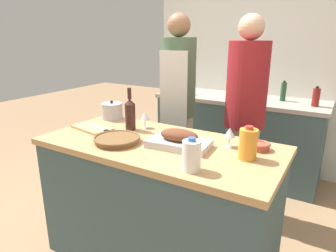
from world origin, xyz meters
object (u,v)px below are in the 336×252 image
object	(u,v)px
condiment_bottle_tall	(283,92)
milk_jug	(191,156)
condiment_bottle_extra	(316,97)
person_cook_guest	(245,111)
wine_glass_right	(230,133)
person_cook_aproned	(178,101)
juice_jug	(248,144)
mixing_bowl	(260,146)
stock_pot	(112,111)
wicker_basket	(117,139)
condiment_bottle_short	(188,87)
roasting_pan	(179,140)
knife_chef	(104,129)
cutting_board	(92,128)
wine_bottle_green	(130,114)
wine_glass_left	(145,116)

from	to	relation	value
condiment_bottle_tall	milk_jug	bearing A→B (deg)	-92.06
condiment_bottle_extra	person_cook_guest	distance (m)	0.86
wine_glass_right	person_cook_aproned	distance (m)	0.98
condiment_bottle_extra	juice_jug	bearing A→B (deg)	-96.83
mixing_bowl	condiment_bottle_extra	distance (m)	1.37
stock_pot	wicker_basket	bearing A→B (deg)	-46.12
condiment_bottle_short	milk_jug	bearing A→B (deg)	-62.06
stock_pot	condiment_bottle_extra	xyz separation A→B (m)	(1.37, 1.28, 0.03)
roasting_pan	knife_chef	bearing A→B (deg)	-178.25
stock_pot	wine_glass_right	distance (m)	1.05
roasting_pan	milk_jug	distance (m)	0.33
stock_pot	condiment_bottle_short	bearing A→B (deg)	86.59
juice_jug	condiment_bottle_extra	distance (m)	1.54
knife_chef	condiment_bottle_tall	size ratio (longest dim) A/B	1.40
condiment_bottle_short	person_cook_guest	xyz separation A→B (m)	(0.85, -0.64, -0.02)
roasting_pan	person_cook_aproned	world-z (taller)	person_cook_aproned
cutting_board	condiment_bottle_tall	distance (m)	1.95
wine_bottle_green	milk_jug	bearing A→B (deg)	-29.34
knife_chef	person_cook_aproned	world-z (taller)	person_cook_aproned
condiment_bottle_tall	condiment_bottle_extra	world-z (taller)	condiment_bottle_tall
wine_glass_left	knife_chef	xyz separation A→B (m)	(-0.19, -0.24, -0.07)
cutting_board	condiment_bottle_extra	size ratio (longest dim) A/B	1.79
condiment_bottle_short	person_cook_aproned	world-z (taller)	person_cook_aproned
wine_glass_left	stock_pot	bearing A→B (deg)	169.68
wicker_basket	juice_jug	bearing A→B (deg)	12.23
wicker_basket	condiment_bottle_short	xyz separation A→B (m)	(-0.33, 1.61, 0.07)
wine_glass_left	juice_jug	bearing A→B (deg)	-12.58
cutting_board	juice_jug	world-z (taller)	juice_jug
knife_chef	condiment_bottle_tall	world-z (taller)	condiment_bottle_tall
roasting_pan	condiment_bottle_extra	xyz separation A→B (m)	(0.59, 1.57, 0.05)
stock_pot	milk_jug	xyz separation A→B (m)	(0.99, -0.54, 0.01)
person_cook_aproned	roasting_pan	bearing A→B (deg)	-73.09
roasting_pan	knife_chef	world-z (taller)	roasting_pan
wicker_basket	roasting_pan	bearing A→B (deg)	19.59
wine_bottle_green	knife_chef	xyz separation A→B (m)	(-0.13, -0.14, -0.10)
knife_chef	wine_glass_right	bearing A→B (deg)	11.83
condiment_bottle_tall	wine_bottle_green	bearing A→B (deg)	-115.80
roasting_pan	mixing_bowl	world-z (taller)	roasting_pan
condiment_bottle_tall	condiment_bottle_short	xyz separation A→B (m)	(-0.99, -0.20, -0.02)
wine_glass_right	person_cook_guest	xyz separation A→B (m)	(-0.11, 0.68, -0.02)
cutting_board	person_cook_guest	world-z (taller)	person_cook_guest
wine_glass_left	milk_jug	bearing A→B (deg)	-37.51
milk_jug	wine_bottle_green	xyz separation A→B (m)	(-0.68, 0.38, 0.04)
roasting_pan	condiment_bottle_short	bearing A→B (deg)	115.58
juice_jug	condiment_bottle_short	bearing A→B (deg)	127.75
wine_bottle_green	condiment_bottle_extra	bearing A→B (deg)	53.73
mixing_bowl	condiment_bottle_short	world-z (taller)	condiment_bottle_short
milk_jug	condiment_bottle_tall	size ratio (longest dim) A/B	0.85
condiment_bottle_tall	person_cook_guest	distance (m)	0.85
mixing_bowl	wine_glass_right	size ratio (longest dim) A/B	1.02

